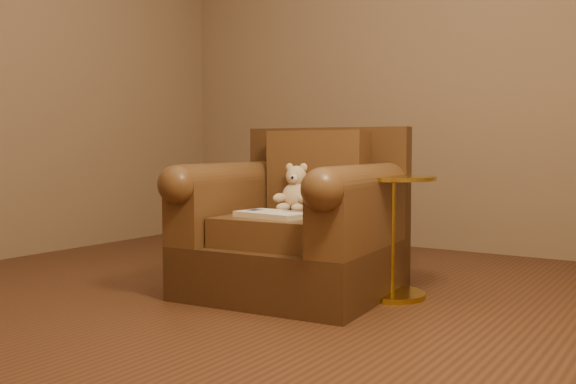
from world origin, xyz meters
The scene contains 5 objects.
floor centered at (0.00, 0.00, 0.00)m, with size 4.00×4.00×0.00m, color #54301C.
armchair centered at (0.18, 0.23, 0.34)m, with size 1.04×1.00×0.87m.
teddy_bear centered at (0.12, 0.30, 0.51)m, with size 0.19×0.22×0.26m.
guidebook centered at (0.19, 0.00, 0.43)m, with size 0.37×0.25×0.03m.
side_table centered at (0.64, 0.39, 0.33)m, with size 0.44×0.44×0.61m.
Camera 1 is at (1.97, -2.57, 0.76)m, focal length 40.00 mm.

